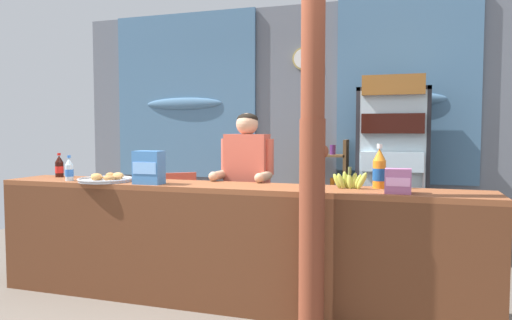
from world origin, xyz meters
TOP-DOWN VIEW (x-y plane):
  - ground_plane at (0.00, 1.12)m, footprint 7.75×7.75m
  - back_wall_curtained at (-0.03, 2.85)m, footprint 5.76×0.22m
  - stall_counter at (0.06, 0.33)m, footprint 3.85×0.48m
  - timber_post at (0.80, 0.08)m, footprint 0.19×0.17m
  - drink_fridge at (1.24, 2.30)m, footprint 0.73×0.69m
  - bottle_shelf_rack at (0.49, 2.57)m, footprint 0.48×0.28m
  - plastic_lawn_chair at (-1.05, 1.86)m, footprint 0.62×0.62m
  - shopkeeper at (0.07, 0.91)m, footprint 0.48×0.42m
  - soda_bottle_orange_soda at (1.19, 0.58)m, footprint 0.10×0.10m
  - soda_bottle_water at (-1.28, 0.32)m, footprint 0.07×0.07m
  - soda_bottle_cola at (-1.59, 0.55)m, footprint 0.07×0.07m
  - snack_box_biscuit at (-0.53, 0.31)m, footprint 0.22×0.14m
  - snack_box_wafer at (1.33, 0.34)m, footprint 0.17×0.13m
  - pastry_tray at (-0.96, 0.36)m, footprint 0.44×0.44m
  - banana_bunch at (0.99, 0.49)m, footprint 0.26×0.06m

SIDE VIEW (x-z plane):
  - ground_plane at x=0.00m, z-range 0.00..0.00m
  - plastic_lawn_chair at x=-1.05m, z-range 0.06..0.92m
  - stall_counter at x=0.06m, z-range 0.11..1.04m
  - bottle_shelf_rack at x=0.49m, z-range 0.03..1.27m
  - shopkeeper at x=0.07m, z-range 0.19..1.68m
  - pastry_tray at x=-0.96m, z-range 0.92..0.99m
  - banana_bunch at x=0.99m, z-range 0.90..1.07m
  - snack_box_wafer at x=1.33m, z-range 0.93..1.09m
  - soda_bottle_water at x=-1.28m, z-range 0.91..1.12m
  - soda_bottle_cola at x=-1.59m, z-range 0.91..1.13m
  - drink_fridge at x=1.24m, z-range 0.09..1.99m
  - snack_box_biscuit at x=-0.53m, z-range 0.93..1.19m
  - soda_bottle_orange_soda at x=1.19m, z-range 0.90..1.22m
  - timber_post at x=0.80m, z-range -0.06..2.78m
  - back_wall_curtained at x=-0.03m, z-range 0.05..2.93m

